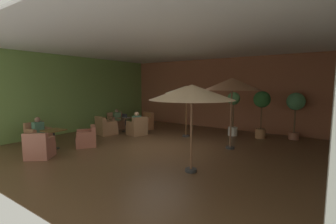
% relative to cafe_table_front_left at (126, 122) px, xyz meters
% --- Properties ---
extents(ground_plane, '(10.61, 10.08, 0.02)m').
position_rel_cafe_table_front_left_xyz_m(ground_plane, '(3.20, -1.41, -0.50)').
color(ground_plane, brown).
extents(wall_back_brick, '(10.61, 0.08, 3.69)m').
position_rel_cafe_table_front_left_xyz_m(wall_back_brick, '(3.20, 3.58, 1.36)').
color(wall_back_brick, '#96563A').
rests_on(wall_back_brick, ground_plane).
extents(wall_left_accent, '(0.08, 10.08, 3.69)m').
position_rel_cafe_table_front_left_xyz_m(wall_left_accent, '(-2.07, -1.41, 1.36)').
color(wall_left_accent, '#709348').
rests_on(wall_left_accent, ground_plane).
extents(wall_right_plain, '(0.08, 10.08, 3.69)m').
position_rel_cafe_table_front_left_xyz_m(wall_right_plain, '(8.46, -1.41, 1.36)').
color(wall_right_plain, silver).
rests_on(wall_right_plain, ground_plane).
extents(ceiling_slab, '(10.61, 10.08, 0.06)m').
position_rel_cafe_table_front_left_xyz_m(ceiling_slab, '(3.20, -1.41, 3.23)').
color(ceiling_slab, silver).
rests_on(ceiling_slab, wall_back_brick).
extents(cafe_table_front_left, '(0.66, 0.66, 0.70)m').
position_rel_cafe_table_front_left_xyz_m(cafe_table_front_left, '(0.00, 0.00, 0.00)').
color(cafe_table_front_left, black).
rests_on(cafe_table_front_left, ground_plane).
extents(armchair_front_left_north, '(0.99, 1.02, 0.84)m').
position_rel_cafe_table_front_left_xyz_m(armchair_front_left_north, '(-1.02, 0.36, -0.18)').
color(armchair_front_left_north, '#A06A4B').
rests_on(armchair_front_left_north, ground_plane).
extents(armchair_front_left_east, '(0.96, 0.96, 0.85)m').
position_rel_cafe_table_front_left_xyz_m(armchair_front_left_east, '(-0.26, -1.05, -0.17)').
color(armchair_front_left_east, '#926543').
rests_on(armchair_front_left_east, ground_plane).
extents(armchair_front_left_south, '(0.92, 0.94, 0.86)m').
position_rel_cafe_table_front_left_xyz_m(armchair_front_left_south, '(1.04, -0.30, -0.17)').
color(armchair_front_left_south, '#906744').
rests_on(armchair_front_left_south, ground_plane).
extents(armchair_front_left_west, '(1.01, 0.95, 0.88)m').
position_rel_cafe_table_front_left_xyz_m(armchair_front_left_west, '(0.35, 1.02, -0.17)').
color(armchair_front_left_west, '#9F613A').
rests_on(armchair_front_left_west, ground_plane).
extents(cafe_table_front_right, '(0.71, 0.71, 0.70)m').
position_rel_cafe_table_front_left_xyz_m(cafe_table_front_right, '(0.15, -3.81, 0.05)').
color(cafe_table_front_right, black).
rests_on(cafe_table_front_right, ground_plane).
extents(armchair_front_right_north, '(1.01, 1.01, 0.85)m').
position_rel_cafe_table_front_left_xyz_m(armchair_front_right_north, '(0.85, -4.70, -0.18)').
color(armchair_front_right_north, '#A25F4C').
rests_on(armchair_front_right_north, ground_plane).
extents(armchair_front_right_east, '(1.03, 1.02, 0.77)m').
position_rel_cafe_table_front_left_xyz_m(armchair_front_right_east, '(0.80, -2.89, -0.20)').
color(armchair_front_right_east, '#A15945').
rests_on(armchair_front_right_east, ground_plane).
extents(armchair_front_right_south, '(0.76, 0.74, 0.86)m').
position_rel_cafe_table_front_left_xyz_m(armchair_front_right_south, '(-0.98, -3.82, -0.17)').
color(armchair_front_right_south, '#A06548').
rests_on(armchair_front_right_south, ground_plane).
extents(patio_umbrella_tall_red, '(1.92, 1.92, 2.28)m').
position_rel_cafe_table_front_left_xyz_m(patio_umbrella_tall_red, '(3.07, 0.69, 1.60)').
color(patio_umbrella_tall_red, '#2D2D2D').
rests_on(patio_umbrella_tall_red, ground_plane).
extents(patio_umbrella_center_beige, '(2.00, 2.00, 2.57)m').
position_rel_cafe_table_front_left_xyz_m(patio_umbrella_center_beige, '(5.43, -0.14, 1.84)').
color(patio_umbrella_center_beige, '#2D2D2D').
rests_on(patio_umbrella_center_beige, ground_plane).
extents(patio_umbrella_near_wall, '(2.24, 2.24, 2.33)m').
position_rel_cafe_table_front_left_xyz_m(patio_umbrella_near_wall, '(5.39, -3.00, 1.63)').
color(patio_umbrella_near_wall, '#2D2D2D').
rests_on(patio_umbrella_near_wall, ground_plane).
extents(potted_tree_left_corner, '(0.71, 0.71, 2.05)m').
position_rel_cafe_table_front_left_xyz_m(potted_tree_left_corner, '(5.91, 2.26, 0.93)').
color(potted_tree_left_corner, '#A46B41').
rests_on(potted_tree_left_corner, ground_plane).
extents(potted_tree_mid_left, '(0.57, 0.57, 1.99)m').
position_rel_cafe_table_front_left_xyz_m(potted_tree_mid_left, '(4.71, 2.14, 0.81)').
color(potted_tree_mid_left, beige).
rests_on(potted_tree_mid_left, ground_plane).
extents(potted_tree_mid_right, '(0.74, 0.74, 1.99)m').
position_rel_cafe_table_front_left_xyz_m(potted_tree_mid_right, '(7.14, 2.83, 0.96)').
color(potted_tree_mid_right, '#A5664B').
rests_on(potted_tree_mid_right, ground_plane).
extents(patron_blue_shirt, '(0.26, 0.37, 0.65)m').
position_rel_cafe_table_front_left_xyz_m(patron_blue_shirt, '(-0.94, -3.82, 0.22)').
color(patron_blue_shirt, '#457559').
rests_on(patron_blue_shirt, ground_plane).
extents(patron_by_window, '(0.32, 0.42, 0.61)m').
position_rel_cafe_table_front_left_xyz_m(patron_by_window, '(-0.98, 0.34, 0.19)').
color(patron_by_window, '#54764F').
rests_on(patron_by_window, ground_plane).
extents(patron_with_friend, '(0.32, 0.42, 0.65)m').
position_rel_cafe_table_front_left_xyz_m(patron_with_friend, '(1.00, -0.29, 0.24)').
color(patron_with_friend, '#4B795E').
rests_on(patron_with_friend, ground_plane).
extents(iced_drink_cup, '(0.08, 0.08, 0.11)m').
position_rel_cafe_table_front_left_xyz_m(iced_drink_cup, '(-0.08, 0.06, 0.26)').
color(iced_drink_cup, silver).
rests_on(iced_drink_cup, cafe_table_front_left).
extents(open_laptop, '(0.33, 0.25, 0.20)m').
position_rel_cafe_table_front_left_xyz_m(open_laptop, '(0.03, -0.04, 0.26)').
color(open_laptop, '#9EA0A5').
rests_on(open_laptop, cafe_table_front_left).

